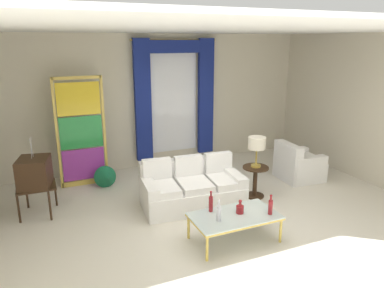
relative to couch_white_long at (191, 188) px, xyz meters
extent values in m
plane|color=silver|center=(0.18, -0.65, -0.30)|extent=(16.00, 16.00, 0.00)
cube|color=beige|center=(0.18, 2.41, 1.20)|extent=(8.00, 0.12, 3.00)
cube|color=beige|center=(3.84, -0.05, 1.20)|extent=(0.12, 7.00, 3.00)
cube|color=white|center=(0.18, 0.15, 2.72)|extent=(8.00, 7.60, 0.04)
cube|color=white|center=(0.57, 2.33, 1.25)|extent=(1.10, 0.02, 2.50)
cylinder|color=gold|center=(0.57, 2.25, 2.56)|extent=(2.00, 0.04, 0.04)
cube|color=navy|center=(-0.20, 2.23, 1.25)|extent=(0.36, 0.12, 2.70)
cube|color=navy|center=(1.34, 2.23, 1.25)|extent=(0.36, 0.12, 2.70)
cube|color=navy|center=(0.57, 2.23, 2.42)|extent=(1.80, 0.10, 0.28)
cube|color=white|center=(-0.01, -0.09, -0.11)|extent=(1.82, 1.06, 0.38)
cube|color=white|center=(0.03, 0.28, 0.09)|extent=(1.75, 0.36, 0.78)
cube|color=white|center=(0.77, -0.16, -0.02)|extent=(0.28, 0.87, 0.56)
cube|color=white|center=(-0.79, -0.02, -0.02)|extent=(0.28, 0.87, 0.56)
cube|color=white|center=(0.56, -0.19, 0.14)|extent=(0.60, 0.78, 0.12)
cube|color=white|center=(0.59, 0.13, 0.36)|extent=(0.52, 0.19, 0.40)
cube|color=white|center=(-0.01, -0.14, 0.14)|extent=(0.60, 0.78, 0.12)
cube|color=white|center=(0.02, 0.18, 0.36)|extent=(0.52, 0.19, 0.40)
cube|color=white|center=(-0.59, -0.09, 0.14)|extent=(0.60, 0.78, 0.12)
cube|color=white|center=(-0.56, 0.23, 0.36)|extent=(0.52, 0.19, 0.40)
cube|color=silver|center=(0.08, -1.39, 0.10)|extent=(1.27, 0.71, 0.02)
cube|color=gold|center=(0.08, -1.06, 0.08)|extent=(1.27, 0.04, 0.03)
cube|color=gold|center=(0.08, -1.73, 0.08)|extent=(1.27, 0.04, 0.03)
cube|color=gold|center=(-0.53, -1.39, 0.08)|extent=(0.04, 0.71, 0.03)
cube|color=gold|center=(0.70, -1.39, 0.08)|extent=(0.04, 0.71, 0.03)
cylinder|color=gold|center=(-0.51, -1.08, -0.11)|extent=(0.04, 0.04, 0.38)
cylinder|color=gold|center=(0.68, -1.08, -0.11)|extent=(0.04, 0.04, 0.38)
cylinder|color=gold|center=(-0.51, -1.71, -0.11)|extent=(0.04, 0.04, 0.38)
cylinder|color=gold|center=(0.68, -1.71, -0.11)|extent=(0.04, 0.04, 0.38)
cylinder|color=maroon|center=(-0.18, -1.15, 0.22)|extent=(0.06, 0.06, 0.23)
cylinder|color=maroon|center=(-0.18, -1.15, 0.37)|extent=(0.03, 0.03, 0.06)
sphere|color=maroon|center=(-0.18, -1.15, 0.41)|extent=(0.04, 0.04, 0.04)
cylinder|color=maroon|center=(0.57, -1.57, 0.21)|extent=(0.06, 0.06, 0.21)
cylinder|color=maroon|center=(0.57, -1.57, 0.35)|extent=(0.03, 0.03, 0.06)
sphere|color=maroon|center=(0.57, -1.57, 0.40)|extent=(0.04, 0.04, 0.04)
cylinder|color=maroon|center=(0.19, -1.37, 0.16)|extent=(0.11, 0.11, 0.12)
cylinder|color=maroon|center=(0.19, -1.37, 0.25)|extent=(0.04, 0.04, 0.05)
sphere|color=maroon|center=(0.19, -1.37, 0.29)|extent=(0.05, 0.05, 0.05)
cylinder|color=silver|center=(-0.21, -1.46, 0.22)|extent=(0.06, 0.06, 0.23)
cylinder|color=silver|center=(-0.21, -1.46, 0.36)|extent=(0.03, 0.03, 0.06)
sphere|color=silver|center=(-0.21, -1.46, 0.41)|extent=(0.04, 0.04, 0.04)
cube|color=#382314|center=(-2.53, 0.68, 0.20)|extent=(0.62, 0.54, 0.03)
cylinder|color=#382314|center=(-2.83, 0.46, -0.05)|extent=(0.04, 0.04, 0.50)
cylinder|color=#382314|center=(-2.71, 1.01, -0.05)|extent=(0.04, 0.04, 0.50)
cylinder|color=#382314|center=(-2.36, 0.36, -0.05)|extent=(0.04, 0.04, 0.50)
cylinder|color=#382314|center=(-2.24, 0.90, -0.05)|extent=(0.04, 0.04, 0.50)
cube|color=#382314|center=(-2.53, 0.68, 0.45)|extent=(0.59, 0.65, 0.48)
cube|color=black|center=(-2.76, 0.73, 0.47)|extent=(0.10, 0.39, 0.30)
cylinder|color=gold|center=(-2.78, 0.65, 0.28)|extent=(0.02, 0.04, 0.04)
cylinder|color=gold|center=(-2.75, 0.81, 0.28)|extent=(0.02, 0.04, 0.04)
cylinder|color=silver|center=(-2.53, 0.68, 0.87)|extent=(0.04, 0.13, 0.34)
cylinder|color=silver|center=(-2.53, 0.68, 0.87)|extent=(0.04, 0.13, 0.34)
cube|color=white|center=(2.63, 0.24, -0.10)|extent=(0.86, 0.86, 0.40)
cube|color=white|center=(2.63, 0.24, 0.15)|extent=(0.74, 0.74, 0.10)
cube|color=white|center=(2.31, 0.27, 0.10)|extent=(0.26, 0.81, 0.80)
cube|color=white|center=(2.65, 0.56, -0.01)|extent=(0.75, 0.23, 0.58)
cube|color=white|center=(2.61, -0.08, -0.01)|extent=(0.75, 0.23, 0.58)
cube|color=gold|center=(-2.07, 1.73, 0.80)|extent=(0.05, 0.05, 2.20)
cube|color=gold|center=(-1.17, 1.73, 0.80)|extent=(0.05, 0.05, 2.20)
cube|color=gold|center=(-1.62, 1.73, 1.87)|extent=(0.90, 0.05, 0.06)
cube|color=gold|center=(-1.62, 1.73, -0.25)|extent=(0.90, 0.05, 0.10)
cube|color=purple|center=(-1.62, 1.73, 0.13)|extent=(0.82, 0.02, 0.64)
cube|color=#238E3D|center=(-1.62, 1.73, 0.80)|extent=(0.82, 0.02, 0.64)
cube|color=yellow|center=(-1.62, 1.73, 1.46)|extent=(0.82, 0.02, 0.64)
cylinder|color=beige|center=(-1.26, 1.49, -0.27)|extent=(0.16, 0.16, 0.06)
ellipsoid|color=#156091|center=(-1.26, 1.49, -0.16)|extent=(0.18, 0.32, 0.20)
sphere|color=#156091|center=(-1.26, 1.63, -0.05)|extent=(0.09, 0.09, 0.09)
cone|color=gold|center=(-1.26, 1.69, -0.05)|extent=(0.02, 0.04, 0.02)
cone|color=#1A7347|center=(-1.26, 1.31, -0.06)|extent=(0.44, 0.40, 0.50)
cylinder|color=#382314|center=(1.23, -0.17, 0.28)|extent=(0.48, 0.48, 0.03)
cylinder|color=#382314|center=(1.23, -0.17, -0.01)|extent=(0.08, 0.08, 0.55)
cylinder|color=#382314|center=(1.23, -0.17, -0.29)|extent=(0.36, 0.36, 0.03)
cylinder|color=#B29338|center=(1.23, -0.17, 0.31)|extent=(0.18, 0.18, 0.04)
cylinder|color=#B29338|center=(1.23, -0.17, 0.51)|extent=(0.03, 0.03, 0.36)
cylinder|color=beige|center=(1.23, -0.17, 0.75)|extent=(0.32, 0.32, 0.22)
camera|label=1|loc=(-2.41, -5.57, 2.56)|focal=34.20mm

